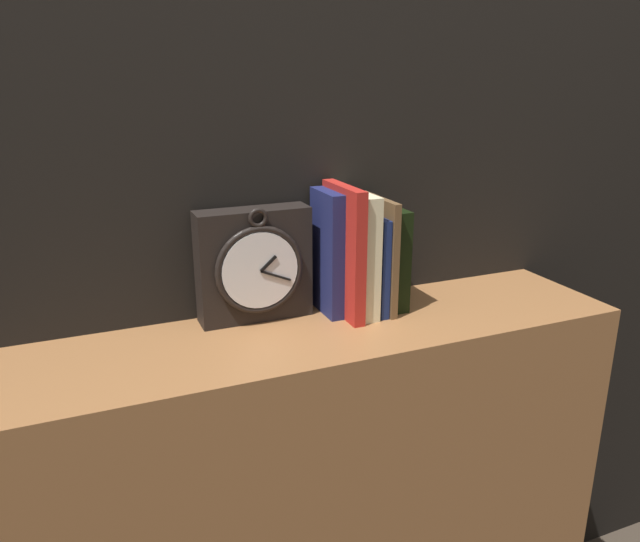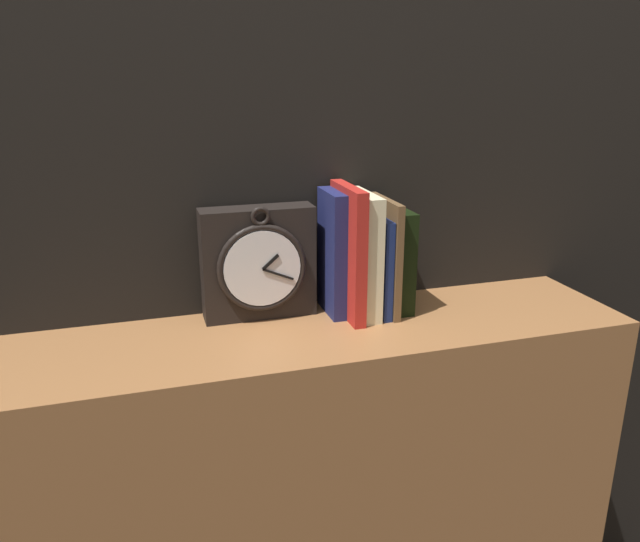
% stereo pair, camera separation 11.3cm
% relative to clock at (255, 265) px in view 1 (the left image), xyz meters
% --- Properties ---
extents(wall_back, '(6.00, 0.05, 2.60)m').
position_rel_clock_xyz_m(wall_back, '(0.09, 0.07, 0.25)').
color(wall_back, black).
rests_on(wall_back, ground_plane).
extents(bookshelf, '(1.20, 0.29, 0.94)m').
position_rel_clock_xyz_m(bookshelf, '(0.09, -0.10, -0.58)').
color(bookshelf, '#936038').
rests_on(bookshelf, ground_plane).
extents(clock, '(0.22, 0.08, 0.23)m').
position_rel_clock_xyz_m(clock, '(0.00, 0.00, 0.00)').
color(clock, black).
rests_on(clock, bookshelf).
extents(book_slot0_navy, '(0.03, 0.11, 0.24)m').
position_rel_clock_xyz_m(book_slot0_navy, '(0.14, -0.02, 0.01)').
color(book_slot0_navy, navy).
rests_on(book_slot0_navy, bookshelf).
extents(book_slot1_red, '(0.02, 0.16, 0.26)m').
position_rel_clock_xyz_m(book_slot1_red, '(0.17, -0.04, 0.02)').
color(book_slot1_red, '#B2231C').
rests_on(book_slot1_red, bookshelf).
extents(book_slot2_cream, '(0.04, 0.15, 0.24)m').
position_rel_clock_xyz_m(book_slot2_cream, '(0.20, -0.04, 0.01)').
color(book_slot2_cream, beige).
rests_on(book_slot2_cream, bookshelf).
extents(book_slot3_navy, '(0.02, 0.14, 0.20)m').
position_rel_clock_xyz_m(book_slot3_navy, '(0.23, -0.04, -0.01)').
color(book_slot3_navy, navy).
rests_on(book_slot3_navy, bookshelf).
extents(book_slot4_brown, '(0.01, 0.15, 0.23)m').
position_rel_clock_xyz_m(book_slot4_brown, '(0.25, -0.04, 0.00)').
color(book_slot4_brown, brown).
rests_on(book_slot4_brown, bookshelf).
extents(book_slot5_black, '(0.04, 0.13, 0.20)m').
position_rel_clock_xyz_m(book_slot5_black, '(0.27, -0.03, -0.01)').
color(book_slot5_black, black).
rests_on(book_slot5_black, bookshelf).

